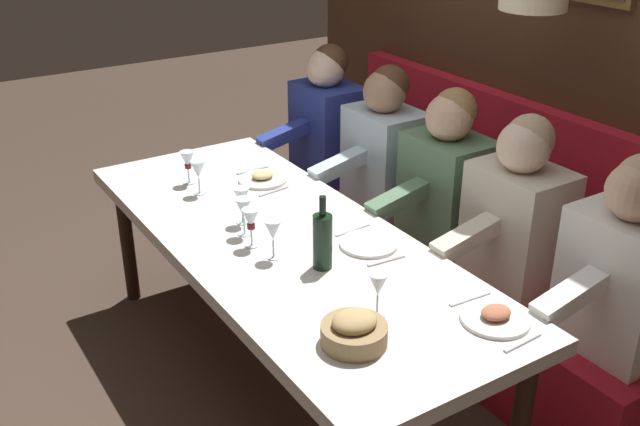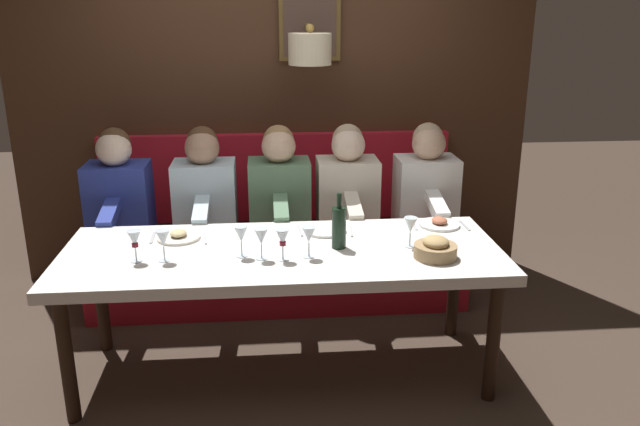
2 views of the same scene
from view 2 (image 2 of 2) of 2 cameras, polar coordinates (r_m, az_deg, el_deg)
ground_plane at (r=3.72m, az=-3.18°, el=-13.93°), size 12.00×12.00×0.00m
dining_table at (r=3.41m, az=-3.38°, el=-4.28°), size 0.90×2.32×0.74m
banquette_bench at (r=4.41m, az=-3.63°, el=-5.30°), size 0.52×2.52×0.45m
back_wall_panel at (r=4.66m, az=-4.04°, el=10.62°), size 0.59×3.72×2.90m
diner_nearest at (r=4.33m, az=9.45°, el=2.36°), size 0.60×0.40×0.79m
diner_near at (r=4.23m, az=2.46°, el=2.22°), size 0.60×0.40×0.79m
diner_middle at (r=4.20m, az=-3.64°, el=2.07°), size 0.60×0.40×0.79m
diner_far at (r=4.22m, az=-10.25°, el=1.89°), size 0.60×0.40×0.79m
diner_farthest at (r=4.31m, az=-17.53°, el=1.65°), size 0.60×0.40×0.79m
place_setting_0 at (r=3.64m, az=0.51°, el=-1.57°), size 0.24×0.32×0.01m
place_setting_1 at (r=3.61m, az=-12.51°, el=-2.04°), size 0.24×0.32×0.05m
place_setting_2 at (r=3.80m, az=10.60°, el=-0.92°), size 0.24×0.31×0.05m
wine_glass_0 at (r=3.41m, az=8.09°, el=-1.16°), size 0.07×0.07×0.16m
wine_glass_1 at (r=3.32m, az=-16.22°, el=-2.31°), size 0.07×0.07×0.16m
wine_glass_2 at (r=3.24m, az=-1.01°, el=-2.04°), size 0.07×0.07×0.16m
wine_glass_3 at (r=3.23m, az=-5.28°, el=-2.18°), size 0.07×0.07×0.16m
wine_glass_4 at (r=3.27m, az=-7.06°, el=-1.96°), size 0.07×0.07×0.16m
wine_glass_5 at (r=3.28m, az=-13.83°, el=-2.29°), size 0.07×0.07×0.16m
wine_glass_6 at (r=3.21m, az=-3.36°, el=-2.28°), size 0.07×0.07×0.16m
wine_bottle at (r=3.37m, az=1.70°, el=-1.25°), size 0.08×0.08×0.30m
bread_bowl at (r=3.31m, az=10.26°, el=-3.15°), size 0.22×0.22×0.12m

